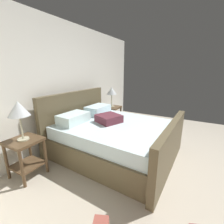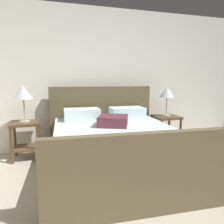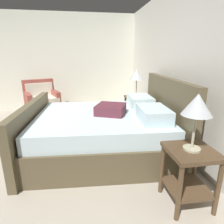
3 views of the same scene
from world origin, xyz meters
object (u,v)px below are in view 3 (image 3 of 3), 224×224
table_lamp_right (197,106)px  armchair (42,104)px  nightstand_left (136,105)px  nightstand_right (189,168)px  bed (104,131)px  table_lamp_left (137,75)px

table_lamp_right → armchair: 3.79m
nightstand_left → armchair: (-0.74, -2.11, -0.06)m
nightstand_right → nightstand_left: size_ratio=1.00×
bed → nightstand_right: bed is taller
nightstand_left → nightstand_right: bearing=-3.4°
nightstand_right → nightstand_left: 2.44m
armchair → nightstand_left: bearing=70.8°
bed → nightstand_left: bed is taller
table_lamp_left → bed: bearing=-34.3°
bed → table_lamp_right: (1.21, 0.69, 0.67)m
bed → table_lamp_left: size_ratio=3.83×
nightstand_right → table_lamp_right: bearing=-90.0°
nightstand_left → table_lamp_left: (-0.00, 0.00, 0.65)m
nightstand_right → nightstand_left: (-2.43, 0.14, 0.00)m
nightstand_left → armchair: size_ratio=0.63×
bed → nightstand_right: bearing=29.6°
table_lamp_right → nightstand_left: (-2.43, 0.14, -0.62)m
nightstand_right → nightstand_left: bearing=176.6°
nightstand_right → bed: bearing=-150.4°
nightstand_right → table_lamp_left: bearing=176.6°
bed → nightstand_left: bearing=145.7°
nightstand_right → table_lamp_left: (-2.43, 0.14, 0.65)m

